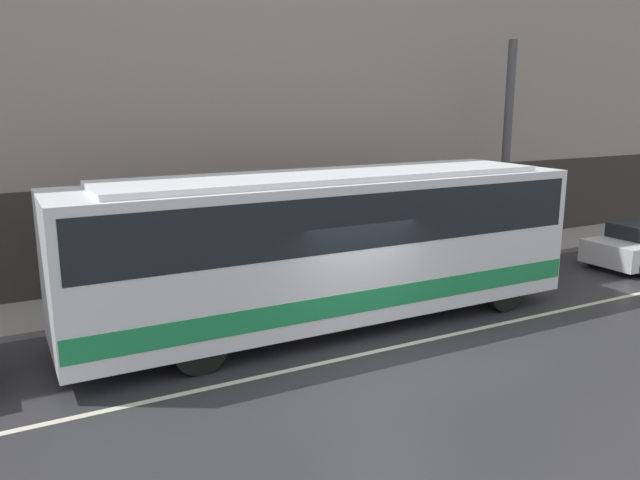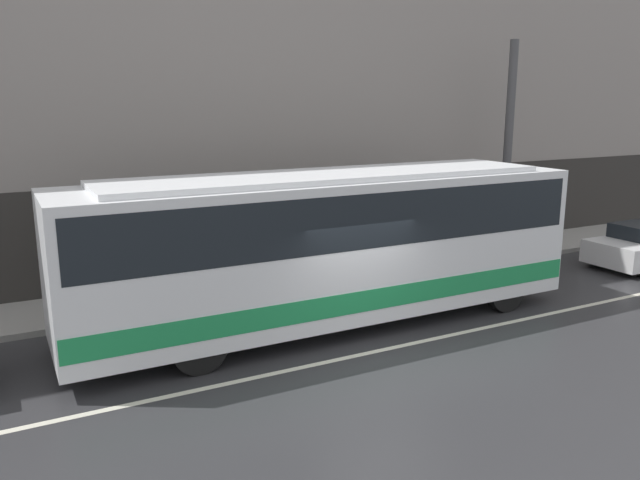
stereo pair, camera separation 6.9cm
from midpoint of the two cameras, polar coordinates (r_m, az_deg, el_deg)
ground_plane at (r=12.68m, az=4.82°, el=-10.15°), size 60.00×60.00×0.00m
sidewalk at (r=16.99m, az=-4.71°, el=-3.94°), size 60.00×2.38×0.14m
building_facade at (r=17.61m, az=-6.94°, el=18.31°), size 60.00×0.35×13.77m
lane_stripe at (r=12.68m, az=4.82°, el=-10.14°), size 54.00×0.14×0.01m
transit_bus at (r=13.55m, az=0.81°, el=-0.08°), size 11.49×2.57×3.41m
utility_pole_near at (r=20.55m, az=16.58°, el=7.99°), size 0.26×0.26×6.57m
pedestrian_waiting at (r=17.44m, az=-1.84°, el=-0.41°), size 0.36×0.36×1.76m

